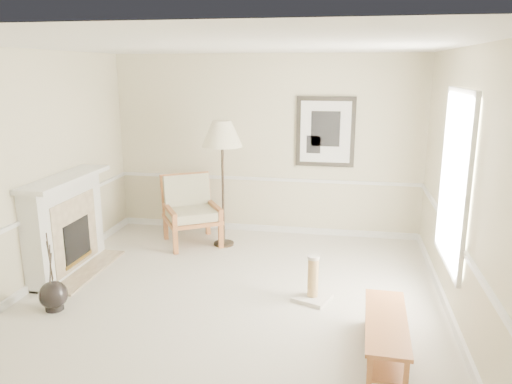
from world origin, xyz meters
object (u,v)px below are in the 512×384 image
bench (386,331)px  floor_vase (54,296)px  floor_lamp (222,137)px  scratching_post (313,286)px  armchair (190,207)px

bench → floor_vase: bearing=175.7°
floor_lamp → bench: size_ratio=1.47×
bench → scratching_post: (-0.76, 1.06, -0.07)m
bench → scratching_post: size_ratio=2.37×
bench → armchair: bearing=135.3°
armchair → floor_lamp: bearing=-38.9°
floor_vase → bench: (3.63, -0.27, 0.08)m
bench → floor_lamp: bearing=129.7°
floor_lamp → scratching_post: floor_lamp is taller
scratching_post → bench: bearing=-54.1°
armchair → scratching_post: bearing=-72.0°
floor_lamp → bench: floor_lamp is taller
floor_vase → armchair: size_ratio=0.82×
scratching_post → floor_lamp: bearing=132.0°
floor_vase → armchair: armchair is taller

